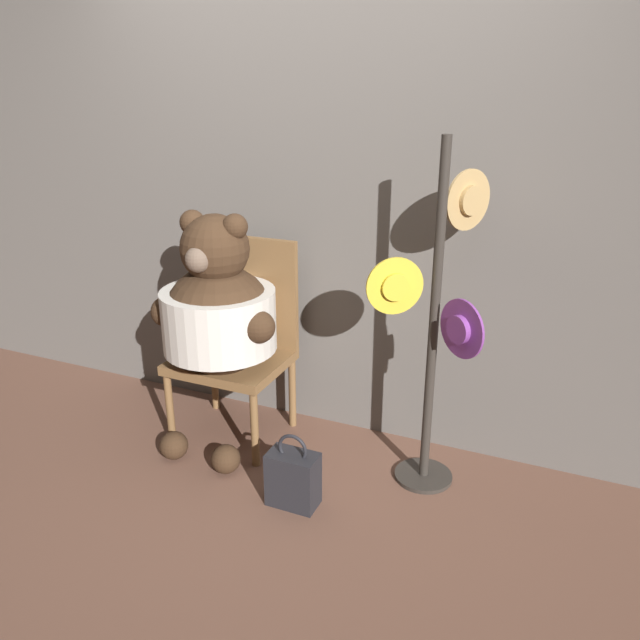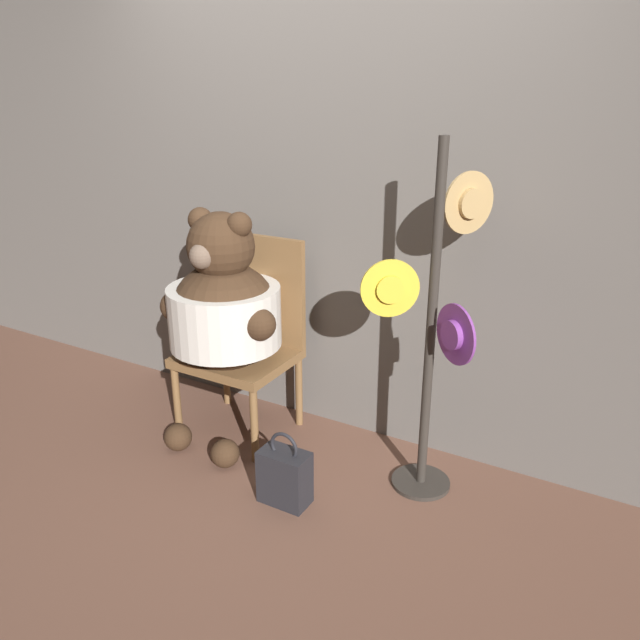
{
  "view_description": "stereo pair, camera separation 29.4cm",
  "coord_description": "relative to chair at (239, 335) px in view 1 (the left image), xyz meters",
  "views": [
    {
      "loc": [
        1.26,
        -2.37,
        1.81
      ],
      "look_at": [
        0.16,
        0.15,
        0.76
      ],
      "focal_mm": 35.0,
      "sensor_mm": 36.0,
      "label": 1
    },
    {
      "loc": [
        1.52,
        -2.24,
        1.81
      ],
      "look_at": [
        0.16,
        0.15,
        0.76
      ],
      "focal_mm": 35.0,
      "sensor_mm": 36.0,
      "label": 2
    }
  ],
  "objects": [
    {
      "name": "handbag_on_ground",
      "position": [
        0.56,
        -0.51,
        -0.42
      ],
      "size": [
        0.23,
        0.13,
        0.36
      ],
      "color": "#232328",
      "rests_on": "ground_plane"
    },
    {
      "name": "chair",
      "position": [
        0.0,
        0.0,
        0.0
      ],
      "size": [
        0.57,
        0.49,
        1.06
      ],
      "color": "brown",
      "rests_on": "ground_plane"
    },
    {
      "name": "teddy_bear",
      "position": [
        -0.01,
        -0.18,
        0.18
      ],
      "size": [
        0.69,
        0.61,
        1.24
      ],
      "color": "#3D2819",
      "rests_on": "ground_plane"
    },
    {
      "name": "wall_back",
      "position": [
        0.36,
        0.3,
        0.59
      ],
      "size": [
        8.0,
        0.1,
        2.28
      ],
      "color": "#66605B",
      "rests_on": "ground_plane"
    },
    {
      "name": "hat_display_rack",
      "position": [
        1.07,
        -0.09,
        0.26
      ],
      "size": [
        0.51,
        0.44,
        1.62
      ],
      "color": "#332D28",
      "rests_on": "ground_plane"
    },
    {
      "name": "ground_plane",
      "position": [
        0.36,
        -0.27,
        -0.55
      ],
      "size": [
        14.0,
        14.0,
        0.0
      ],
      "primitive_type": "plane",
      "color": "brown"
    }
  ]
}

